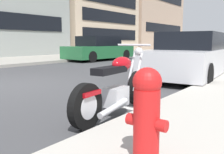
{
  "coord_description": "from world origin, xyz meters",
  "views": [
    {
      "loc": [
        -3.55,
        -6.07,
        1.15
      ],
      "look_at": [
        -0.44,
        -3.78,
        0.6
      ],
      "focal_mm": 40.11,
      "sensor_mm": 36.0,
      "label": 1
    }
  ],
  "objects": [
    {
      "name": "townhouse_far_uphill",
      "position": [
        29.34,
        13.66,
        6.63
      ],
      "size": [
        13.16,
        9.56,
        13.26
      ],
      "color": "tan",
      "rests_on": "ground"
    },
    {
      "name": "townhouse_behind_pole",
      "position": [
        16.89,
        14.69,
        4.12
      ],
      "size": [
        10.36,
        11.63,
        8.23
      ],
      "color": "beige",
      "rests_on": "ground"
    },
    {
      "name": "crossing_truck",
      "position": [
        26.77,
        2.49,
        0.96
      ],
      "size": [
        2.08,
        4.86,
        1.83
      ],
      "rotation": [
        0.0,
        0.0,
        1.56
      ],
      "color": "#B7B7BC",
      "rests_on": "ground"
    },
    {
      "name": "parked_motorcycle",
      "position": [
        -0.4,
        -3.86,
        0.42
      ],
      "size": [
        2.15,
        0.62,
        1.11
      ],
      "rotation": [
        0.0,
        0.0,
        0.07
      ],
      "color": "black",
      "rests_on": "ground"
    },
    {
      "name": "ground_plane",
      "position": [
        0.0,
        0.0,
        0.0
      ],
      "size": [
        260.0,
        260.0,
        0.0
      ],
      "primitive_type": "plane",
      "color": "#3D3D3F"
    },
    {
      "name": "parked_car_mid_block",
      "position": [
        4.22,
        -3.43,
        0.67
      ],
      "size": [
        4.48,
        2.04,
        1.42
      ],
      "rotation": [
        0.0,
        0.0,
        0.06
      ],
      "color": "silver",
      "rests_on": "ground"
    },
    {
      "name": "parking_stall_stripe",
      "position": [
        0.0,
        -3.51,
        0.0
      ],
      "size": [
        0.12,
        2.2,
        0.01
      ],
      "primitive_type": "cube",
      "color": "silver",
      "rests_on": "ground"
    },
    {
      "name": "fire_hydrant",
      "position": [
        -1.77,
        -5.12,
        0.57
      ],
      "size": [
        0.24,
        0.36,
        0.8
      ],
      "color": "red",
      "rests_on": "sidewalk_near_curb"
    },
    {
      "name": "car_opposite_curb",
      "position": [
        8.29,
        3.6,
        0.67
      ],
      "size": [
        4.64,
        2.23,
        1.45
      ],
      "rotation": [
        0.0,
        0.0,
        3.06
      ],
      "color": "#236638",
      "rests_on": "ground"
    },
    {
      "name": "sidewalk_far_curb",
      "position": [
        12.0,
        6.61,
        0.07
      ],
      "size": [
        120.0,
        5.0,
        0.14
      ],
      "primitive_type": "cube",
      "color": "gray",
      "rests_on": "ground"
    }
  ]
}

